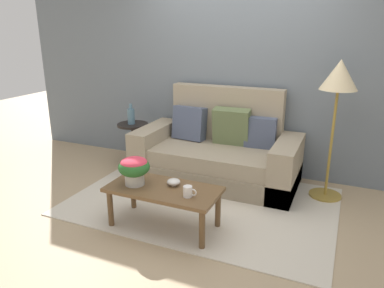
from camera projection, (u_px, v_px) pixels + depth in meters
The scene contains 11 objects.
ground_plane at pixel (196, 209), 3.81m from camera, with size 14.00×14.00×0.00m, color tan.
wall_back at pixel (238, 67), 4.58m from camera, with size 6.40×0.12×2.67m, color slate.
area_rug at pixel (202, 201), 3.97m from camera, with size 2.77×1.87×0.01m, color beige.
couch at pixel (218, 154), 4.49m from camera, with size 1.96×0.93×1.12m.
coffee_table at pixel (164, 193), 3.38m from camera, with size 1.05×0.51×0.40m.
side_table at pixel (133, 137), 4.93m from camera, with size 0.42×0.42×0.58m.
floor_lamp at pixel (338, 86), 3.72m from camera, with size 0.38×0.38×1.51m.
potted_plant at pixel (134, 168), 3.38m from camera, with size 0.29×0.29×0.27m.
coffee_mug at pixel (188, 191), 3.17m from camera, with size 0.13×0.08×0.10m.
snack_bowl at pixel (174, 182), 3.40m from camera, with size 0.13×0.13×0.07m.
table_vase at pixel (131, 116), 4.83m from camera, with size 0.10×0.10×0.27m.
Camera 1 is at (1.34, -3.14, 1.82)m, focal length 34.06 mm.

